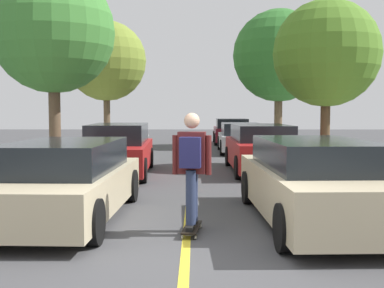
{
  "coord_description": "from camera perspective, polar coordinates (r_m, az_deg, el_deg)",
  "views": [
    {
      "loc": [
        0.13,
        -5.9,
        1.84
      ],
      "look_at": [
        0.02,
        8.84,
        0.81
      ],
      "focal_mm": 46.04,
      "sensor_mm": 36.0,
      "label": 1
    }
  ],
  "objects": [
    {
      "name": "ground",
      "position": [
        6.18,
        -0.82,
        -13.32
      ],
      "size": [
        80.0,
        80.0,
        0.0
      ],
      "primitive_type": "plane",
      "color": "#424244"
    },
    {
      "name": "center_line",
      "position": [
        10.07,
        -0.33,
        -6.51
      ],
      "size": [
        0.12,
        39.2,
        0.01
      ],
      "primitive_type": "cube",
      "color": "gold",
      "rests_on": "ground"
    },
    {
      "name": "parked_car_left_nearest",
      "position": [
        8.56,
        -14.52,
        -4.11
      ],
      "size": [
        2.05,
        4.64,
        1.31
      ],
      "color": "#BCAD89",
      "rests_on": "ground"
    },
    {
      "name": "parked_car_left_near",
      "position": [
        14.13,
        -8.55,
        -0.66
      ],
      "size": [
        1.97,
        4.73,
        1.43
      ],
      "color": "maroon",
      "rests_on": "ground"
    },
    {
      "name": "parked_car_right_nearest",
      "position": [
        8.24,
        14.08,
        -4.25
      ],
      "size": [
        2.04,
        4.76,
        1.35
      ],
      "color": "#BCAD89",
      "rests_on": "ground"
    },
    {
      "name": "parked_car_right_near",
      "position": [
        14.67,
        8.02,
        -0.52
      ],
      "size": [
        1.92,
        4.57,
        1.4
      ],
      "color": "maroon",
      "rests_on": "ground"
    },
    {
      "name": "parked_car_right_far",
      "position": [
        21.12,
        5.69,
        0.72
      ],
      "size": [
        1.93,
        4.16,
        1.27
      ],
      "color": "#B7B7BC",
      "rests_on": "ground"
    },
    {
      "name": "parked_car_right_farthest",
      "position": [
        26.61,
        4.6,
        1.47
      ],
      "size": [
        1.97,
        4.05,
        1.36
      ],
      "color": "maroon",
      "rests_on": "ground"
    },
    {
      "name": "street_tree_left_nearest",
      "position": [
        15.78,
        -15.8,
        12.38
      ],
      "size": [
        3.72,
        3.72,
        5.92
      ],
      "color": "brown",
      "rests_on": "sidewalk_left"
    },
    {
      "name": "street_tree_left_near",
      "position": [
        24.36,
        -9.9,
        9.44
      ],
      "size": [
        3.85,
        3.85,
        5.97
      ],
      "color": "brown",
      "rests_on": "sidewalk_left"
    },
    {
      "name": "street_tree_right_nearest",
      "position": [
        15.99,
        15.31,
        10.06
      ],
      "size": [
        3.31,
        3.31,
        5.1
      ],
      "color": "#4C3823",
      "rests_on": "sidewalk_right"
    },
    {
      "name": "street_tree_right_near",
      "position": [
        24.59,
        10.04,
        10.01
      ],
      "size": [
        4.46,
        4.46,
        6.55
      ],
      "color": "brown",
      "rests_on": "sidewalk_right"
    },
    {
      "name": "skateboard",
      "position": [
        7.42,
        -0.02,
        -9.66
      ],
      "size": [
        0.31,
        0.86,
        0.1
      ],
      "color": "black",
      "rests_on": "ground"
    },
    {
      "name": "skateboarder",
      "position": [
        7.22,
        -0.05,
        -2.21
      ],
      "size": [
        0.59,
        0.71,
        1.69
      ],
      "color": "black",
      "rests_on": "skateboard"
    }
  ]
}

